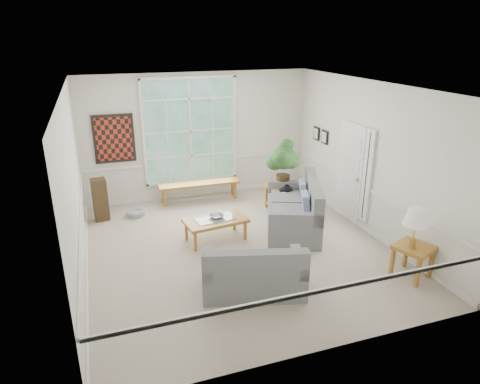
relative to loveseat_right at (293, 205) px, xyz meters
name	(u,v)px	position (x,y,z in m)	size (l,w,h in m)	color
floor	(238,248)	(-1.32, -0.43, -0.53)	(5.50, 6.00, 0.01)	#A89B8A
ceiling	(238,87)	(-1.32, -0.43, 2.47)	(5.50, 6.00, 0.02)	white
wall_back	(198,136)	(-1.32, 2.57, 0.97)	(5.50, 0.02, 3.00)	silver
wall_front	(321,248)	(-1.32, -3.43, 0.97)	(5.50, 0.02, 3.00)	silver
wall_left	(74,190)	(-4.07, -0.43, 0.97)	(0.02, 6.00, 3.00)	silver
wall_right	(370,159)	(1.43, -0.43, 0.97)	(0.02, 6.00, 3.00)	silver
window_back	(190,131)	(-1.52, 2.53, 1.12)	(2.30, 0.08, 2.40)	white
entry_door	(350,172)	(1.39, 0.17, 0.52)	(0.08, 0.90, 2.10)	white
door_sidelight	(367,176)	(1.39, -0.46, 0.62)	(0.08, 0.26, 1.90)	white
wall_art	(114,139)	(-3.27, 2.52, 1.07)	(0.90, 0.06, 1.10)	#591D13
wall_frame_near	(324,137)	(1.39, 1.32, 1.02)	(0.04, 0.26, 0.32)	black
wall_frame_far	(316,134)	(1.39, 1.72, 1.02)	(0.04, 0.26, 0.32)	black
loveseat_right	(293,205)	(0.00, 0.00, 0.00)	(1.01, 1.95, 1.06)	slate
loveseat_front	(254,267)	(-1.56, -1.87, -0.10)	(1.58, 0.82, 0.85)	slate
coffee_table	(216,229)	(-1.64, 0.04, -0.31)	(1.19, 0.65, 0.44)	#A16B26
pewter_bowl	(217,216)	(-1.60, 0.08, -0.04)	(0.35, 0.35, 0.09)	#97969C
window_bench	(200,192)	(-1.43, 2.18, -0.30)	(1.94, 0.38, 0.45)	#A16B26
end_table	(280,197)	(0.19, 1.05, -0.24)	(0.59, 0.59, 0.59)	#A16B26
houseplant	(283,163)	(0.21, 0.98, 0.60)	(0.63, 0.63, 1.07)	#2B5826
side_table	(412,261)	(1.08, -2.32, -0.24)	(0.56, 0.56, 0.57)	#A16B26
table_lamp	(415,228)	(1.00, -2.34, 0.38)	(0.40, 0.40, 0.68)	silver
pet_bed	(136,213)	(-3.01, 1.75, -0.47)	(0.40, 0.40, 0.12)	gray
floor_speaker	(100,200)	(-3.72, 1.75, -0.06)	(0.29, 0.23, 0.94)	#3A2917
cat	(286,190)	(0.15, 0.68, 0.09)	(0.32, 0.22, 0.15)	black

